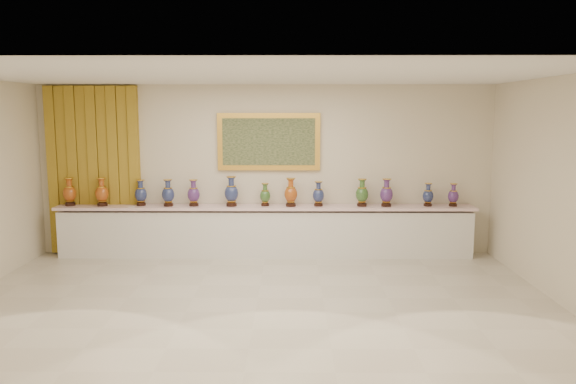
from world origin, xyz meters
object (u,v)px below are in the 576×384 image
at_px(vase_2, 141,194).
at_px(vase_0, 70,193).
at_px(vase_1, 102,193).
at_px(counter, 265,232).

bearing_deg(vase_2, vase_0, -179.60).
height_order(vase_1, vase_2, vase_1).
xyz_separation_m(vase_0, vase_2, (1.24, 0.01, -0.02)).
bearing_deg(vase_0, vase_2, 0.40).
relative_size(vase_1, vase_2, 1.09).
bearing_deg(vase_0, counter, -0.10).
bearing_deg(vase_2, vase_1, -176.33).
height_order(vase_0, vase_1, vase_1).
relative_size(vase_0, vase_1, 0.99).
xyz_separation_m(vase_1, vase_2, (0.67, 0.04, -0.02)).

